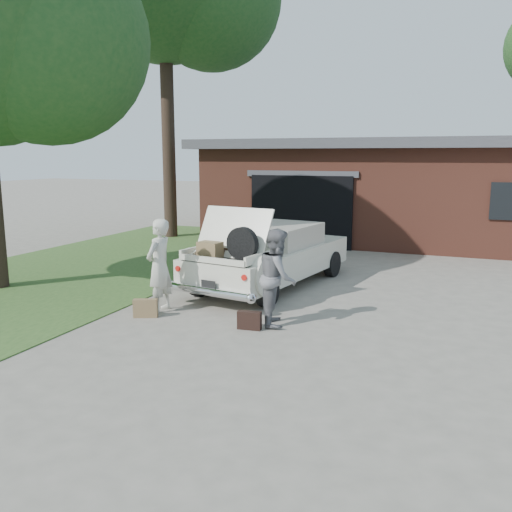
% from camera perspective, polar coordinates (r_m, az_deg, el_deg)
% --- Properties ---
extents(ground, '(90.00, 90.00, 0.00)m').
position_cam_1_polar(ground, '(9.03, -1.44, -7.53)').
color(ground, gray).
rests_on(ground, ground).
extents(grass_strip, '(6.00, 16.00, 0.02)m').
position_cam_1_polar(grass_strip, '(14.34, -17.04, -1.14)').
color(grass_strip, '#2D4C1E').
rests_on(grass_strip, ground).
extents(house, '(12.80, 7.80, 3.30)m').
position_cam_1_polar(house, '(19.53, 14.90, 6.89)').
color(house, brown).
rests_on(house, ground).
extents(sedan, '(2.47, 4.85, 1.81)m').
position_cam_1_polar(sedan, '(11.70, 1.49, 0.10)').
color(sedan, silver).
rests_on(sedan, ground).
extents(woman_left, '(0.42, 0.63, 1.69)m').
position_cam_1_polar(woman_left, '(9.91, -10.15, -1.00)').
color(woman_left, beige).
rests_on(woman_left, ground).
extents(woman_right, '(0.84, 0.95, 1.62)m').
position_cam_1_polar(woman_right, '(9.02, 2.28, -2.21)').
color(woman_right, slate).
rests_on(woman_right, ground).
extents(suitcase_left, '(0.44, 0.29, 0.32)m').
position_cam_1_polar(suitcase_left, '(9.73, -11.56, -5.40)').
color(suitcase_left, olive).
rests_on(suitcase_left, ground).
extents(suitcase_right, '(0.40, 0.16, 0.30)m').
position_cam_1_polar(suitcase_right, '(8.89, -0.70, -6.80)').
color(suitcase_right, black).
rests_on(suitcase_right, ground).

